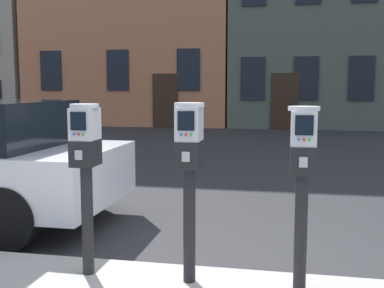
# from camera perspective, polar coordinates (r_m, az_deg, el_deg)

# --- Properties ---
(parking_meter_near_kerb) EXTENTS (0.22, 0.25, 1.31)m
(parking_meter_near_kerb) POSITION_cam_1_polar(r_m,az_deg,el_deg) (3.71, -12.54, -1.63)
(parking_meter_near_kerb) COLOR black
(parking_meter_near_kerb) RESTS_ON sidewalk_slab
(parking_meter_twin_adjacent) EXTENTS (0.22, 0.25, 1.33)m
(parking_meter_twin_adjacent) POSITION_cam_1_polar(r_m,az_deg,el_deg) (3.46, -0.32, -1.90)
(parking_meter_twin_adjacent) COLOR black
(parking_meter_twin_adjacent) RESTS_ON sidewalk_slab
(parking_meter_end_of_row) EXTENTS (0.22, 0.25, 1.31)m
(parking_meter_end_of_row) POSITION_cam_1_polar(r_m,az_deg,el_deg) (3.40, 13.02, -2.46)
(parking_meter_end_of_row) COLOR black
(parking_meter_end_of_row) RESTS_ON sidewalk_slab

